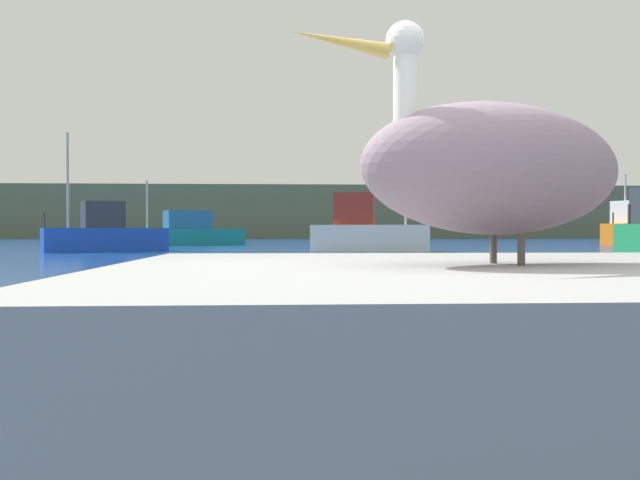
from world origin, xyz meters
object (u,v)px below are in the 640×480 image
at_px(fishing_boat_white, 367,231).
at_px(pelican, 493,167).
at_px(fishing_boat_blue, 105,233).
at_px(fishing_boat_teal, 184,233).

bearing_deg(fishing_boat_white, pelican, -85.43).
xyz_separation_m(fishing_boat_blue, fishing_boat_white, (12.37, -0.82, 0.11)).
bearing_deg(fishing_boat_blue, fishing_boat_white, 149.65).
distance_m(pelican, fishing_boat_white, 26.91).
distance_m(fishing_boat_blue, fishing_boat_teal, 12.25).
bearing_deg(fishing_boat_teal, pelican, 76.59).
height_order(pelican, fishing_boat_teal, fishing_boat_teal).
relative_size(fishing_boat_blue, fishing_boat_teal, 0.70).
height_order(fishing_boat_blue, fishing_boat_white, fishing_boat_blue).
bearing_deg(fishing_boat_teal, fishing_boat_blue, 57.38).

